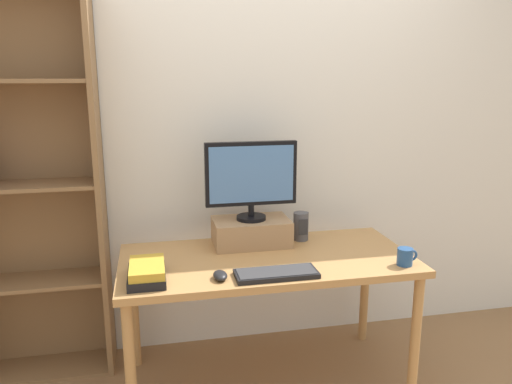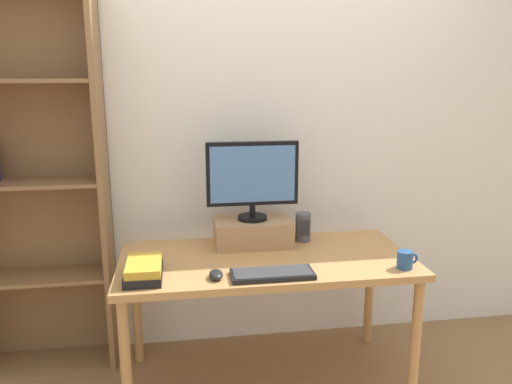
# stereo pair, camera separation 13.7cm
# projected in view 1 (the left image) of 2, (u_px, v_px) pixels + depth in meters

# --- Properties ---
(ground_plane) EXTENTS (12.00, 12.00, 0.00)m
(ground_plane) POSITION_uv_depth(u_px,v_px,m) (266.00, 380.00, 2.70)
(ground_plane) COLOR olive
(back_wall) EXTENTS (7.00, 0.08, 2.60)m
(back_wall) POSITION_uv_depth(u_px,v_px,m) (247.00, 129.00, 2.90)
(back_wall) COLOR silver
(back_wall) RESTS_ON ground_plane
(desk) EXTENTS (1.47, 0.71, 0.71)m
(desk) POSITION_uv_depth(u_px,v_px,m) (267.00, 270.00, 2.55)
(desk) COLOR #B7844C
(desk) RESTS_ON ground_plane
(bookshelf_unit) EXTENTS (0.75, 0.28, 2.10)m
(bookshelf_unit) POSITION_uv_depth(u_px,v_px,m) (24.00, 184.00, 2.57)
(bookshelf_unit) COLOR olive
(bookshelf_unit) RESTS_ON ground_plane
(riser_box) EXTENTS (0.41, 0.25, 0.14)m
(riser_box) POSITION_uv_depth(u_px,v_px,m) (251.00, 232.00, 2.71)
(riser_box) COLOR #A87F56
(riser_box) RESTS_ON desk
(computer_monitor) EXTENTS (0.49, 0.16, 0.42)m
(computer_monitor) POSITION_uv_depth(u_px,v_px,m) (251.00, 177.00, 2.64)
(computer_monitor) COLOR black
(computer_monitor) RESTS_ON riser_box
(keyboard) EXTENTS (0.38, 0.15, 0.02)m
(keyboard) POSITION_uv_depth(u_px,v_px,m) (276.00, 273.00, 2.29)
(keyboard) COLOR black
(keyboard) RESTS_ON desk
(computer_mouse) EXTENTS (0.06, 0.10, 0.04)m
(computer_mouse) POSITION_uv_depth(u_px,v_px,m) (220.00, 275.00, 2.26)
(computer_mouse) COLOR black
(computer_mouse) RESTS_ON desk
(book_stack) EXTENTS (0.17, 0.27, 0.08)m
(book_stack) POSITION_uv_depth(u_px,v_px,m) (147.00, 272.00, 2.24)
(book_stack) COLOR black
(book_stack) RESTS_ON desk
(coffee_mug) EXTENTS (0.10, 0.08, 0.08)m
(coffee_mug) POSITION_uv_depth(u_px,v_px,m) (405.00, 257.00, 2.42)
(coffee_mug) COLOR #234C84
(coffee_mug) RESTS_ON desk
(desk_speaker) EXTENTS (0.08, 0.09, 0.16)m
(desk_speaker) POSITION_uv_depth(u_px,v_px,m) (301.00, 226.00, 2.78)
(desk_speaker) COLOR #4C4C51
(desk_speaker) RESTS_ON desk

